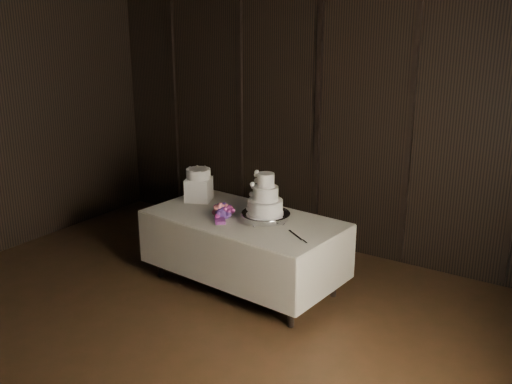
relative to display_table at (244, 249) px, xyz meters
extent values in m
cube|color=black|center=(0.05, 1.50, 1.08)|extent=(6.04, 0.04, 3.04)
cube|color=beige|center=(0.00, 0.00, 0.34)|extent=(2.05, 1.18, 0.01)
cube|color=white|center=(0.00, 0.00, -0.06)|extent=(1.89, 1.05, 0.71)
cylinder|color=silver|center=(0.25, 0.01, 0.39)|extent=(0.62, 0.62, 0.09)
cylinder|color=white|center=(0.25, 0.01, 0.50)|extent=(0.34, 0.34, 0.13)
cylinder|color=white|center=(0.25, 0.01, 0.63)|extent=(0.25, 0.25, 0.13)
cylinder|color=white|center=(0.25, 0.01, 0.77)|extent=(0.17, 0.17, 0.13)
cube|color=white|center=(-0.72, 0.19, 0.47)|extent=(0.34, 0.34, 0.25)
cylinder|color=white|center=(-0.72, 0.19, 0.65)|extent=(0.30, 0.30, 0.11)
cube|color=silver|center=(0.69, -0.16, 0.35)|extent=(0.32, 0.23, 0.01)
camera|label=1|loc=(3.08, -4.43, 2.27)|focal=40.00mm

